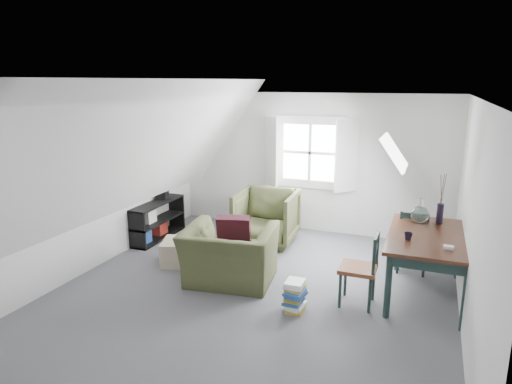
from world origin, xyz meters
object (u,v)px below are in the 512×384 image
at_px(ottoman, 181,252).
at_px(magazine_stack, 295,296).
at_px(media_shelf, 154,222).
at_px(dining_chair_far, 413,240).
at_px(dining_chair_near, 361,268).
at_px(armchair_near, 230,282).
at_px(dining_table, 430,243).
at_px(armchair_far, 266,242).

bearing_deg(ottoman, magazine_stack, -21.48).
bearing_deg(media_shelf, dining_chair_far, 4.60).
relative_size(ottoman, dining_chair_near, 0.58).
xyz_separation_m(armchair_near, dining_chair_far, (2.30, 1.27, 0.49)).
bearing_deg(magazine_stack, dining_chair_near, 32.64).
bearing_deg(dining_chair_near, ottoman, -106.50).
bearing_deg(armchair_near, dining_chair_far, -158.70).
height_order(armchair_near, ottoman, armchair_near).
xyz_separation_m(ottoman, dining_chair_near, (2.73, -0.35, 0.30)).
distance_m(ottoman, dining_chair_near, 2.77).
bearing_deg(dining_table, armchair_near, -170.40).
distance_m(dining_chair_far, magazine_stack, 2.15).
relative_size(ottoman, dining_chair_far, 0.58).
bearing_deg(armchair_far, media_shelf, -168.29).
distance_m(armchair_far, media_shelf, 1.99).
xyz_separation_m(dining_chair_far, magazine_stack, (-1.24, -1.73, -0.30)).
height_order(armchair_far, dining_table, dining_table).
bearing_deg(dining_chair_far, media_shelf, -20.42).
xyz_separation_m(ottoman, dining_chair_far, (3.27, 0.93, 0.30)).
relative_size(dining_chair_far, magazine_stack, 2.49).
bearing_deg(dining_chair_far, armchair_near, 7.00).
distance_m(armchair_near, armchair_far, 1.67).
bearing_deg(armchair_near, dining_chair_near, 172.19).
height_order(armchair_far, ottoman, armchair_far).
bearing_deg(media_shelf, dining_table, -4.94).
bearing_deg(magazine_stack, armchair_far, 118.21).
distance_m(media_shelf, magazine_stack, 3.45).
height_order(armchair_near, dining_chair_near, dining_chair_near).
relative_size(armchair_near, armchair_far, 1.20).
distance_m(armchair_near, dining_chair_far, 2.68).
height_order(ottoman, dining_chair_far, dining_chair_far).
distance_m(armchair_near, dining_chair_near, 1.83).
xyz_separation_m(armchair_far, ottoman, (-0.89, -1.33, 0.18)).
bearing_deg(ottoman, armchair_near, -19.57).
distance_m(armchair_near, media_shelf, 2.31).
bearing_deg(dining_table, ottoman, -179.19).
xyz_separation_m(dining_table, dining_chair_near, (-0.75, -0.53, -0.24)).
bearing_deg(ottoman, dining_chair_far, 15.89).
relative_size(ottoman, magazine_stack, 1.45).
relative_size(ottoman, dining_table, 0.33).
xyz_separation_m(ottoman, magazine_stack, (2.03, -0.80, 0.01)).
bearing_deg(dining_chair_far, armchair_far, -31.38).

